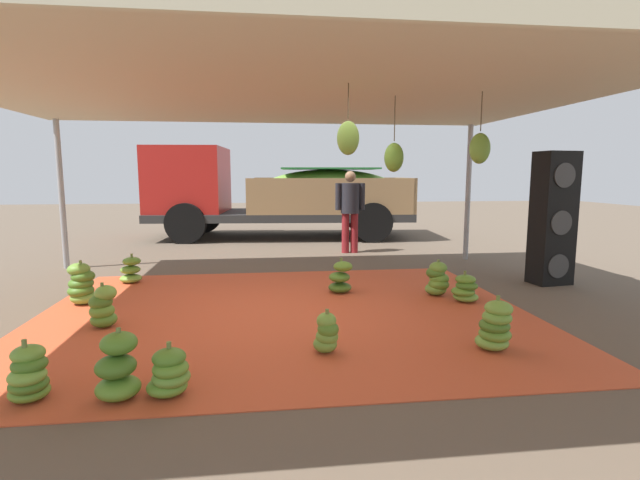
# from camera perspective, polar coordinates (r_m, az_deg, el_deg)

# --- Properties ---
(ground_plane) EXTENTS (40.00, 40.00, 0.00)m
(ground_plane) POSITION_cam_1_polar(r_m,az_deg,el_deg) (8.79, -5.23, -3.19)
(ground_plane) COLOR brown
(tarp_orange) EXTENTS (5.94, 4.83, 0.01)m
(tarp_orange) POSITION_cam_1_polar(r_m,az_deg,el_deg) (5.88, -4.24, -8.75)
(tarp_orange) COLOR #D1512D
(tarp_orange) RESTS_ON ground
(tent_canopy) EXTENTS (8.00, 7.00, 2.71)m
(tent_canopy) POSITION_cam_1_polar(r_m,az_deg,el_deg) (5.62, -4.21, 17.47)
(tent_canopy) COLOR #9EA0A5
(tent_canopy) RESTS_ON ground
(banana_bunch_0) EXTENTS (0.43, 0.43, 0.45)m
(banana_bunch_0) POSITION_cam_1_polar(r_m,az_deg,el_deg) (7.98, -21.89, -3.48)
(banana_bunch_0) COLOR #75A83D
(banana_bunch_0) RESTS_ON tarp_orange
(banana_bunch_1) EXTENTS (0.47, 0.47, 0.51)m
(banana_bunch_1) POSITION_cam_1_polar(r_m,az_deg,el_deg) (6.76, 2.50, -4.65)
(banana_bunch_1) COLOR #477523
(banana_bunch_1) RESTS_ON tarp_orange
(banana_bunch_2) EXTENTS (0.44, 0.44, 0.42)m
(banana_bunch_2) POSITION_cam_1_polar(r_m,az_deg,el_deg) (3.91, -17.74, -15.15)
(banana_bunch_2) COLOR #60932D
(banana_bunch_2) RESTS_ON tarp_orange
(banana_bunch_3) EXTENTS (0.37, 0.33, 0.50)m
(banana_bunch_3) POSITION_cam_1_polar(r_m,az_deg,el_deg) (5.79, -24.76, -7.44)
(banana_bunch_3) COLOR #518428
(banana_bunch_3) RESTS_ON tarp_orange
(banana_bunch_5) EXTENTS (0.39, 0.41, 0.48)m
(banana_bunch_5) POSITION_cam_1_polar(r_m,az_deg,el_deg) (4.24, -31.76, -13.78)
(banana_bunch_5) COLOR #60932D
(banana_bunch_5) RESTS_ON tarp_orange
(banana_bunch_6) EXTENTS (0.31, 0.31, 0.43)m
(banana_bunch_6) POSITION_cam_1_polar(r_m,az_deg,el_deg) (4.55, 0.80, -11.27)
(banana_bunch_6) COLOR #6B9E38
(banana_bunch_6) RESTS_ON tarp_orange
(banana_bunch_7) EXTENTS (0.42, 0.42, 0.51)m
(banana_bunch_7) POSITION_cam_1_polar(r_m,az_deg,el_deg) (6.82, 14.00, -4.65)
(banana_bunch_7) COLOR #6B9E38
(banana_bunch_7) RESTS_ON tarp_orange
(banana_bunch_8) EXTENTS (0.44, 0.44, 0.57)m
(banana_bunch_8) POSITION_cam_1_polar(r_m,az_deg,el_deg) (6.92, -26.85, -4.85)
(banana_bunch_8) COLOR #75A83D
(banana_bunch_8) RESTS_ON tarp_orange
(banana_bunch_9) EXTENTS (0.44, 0.44, 0.54)m
(banana_bunch_9) POSITION_cam_1_polar(r_m,az_deg,el_deg) (3.98, -23.27, -14.09)
(banana_bunch_9) COLOR #60932D
(banana_bunch_9) RESTS_ON tarp_orange
(banana_bunch_10) EXTENTS (0.49, 0.45, 0.42)m
(banana_bunch_10) POSITION_cam_1_polar(r_m,az_deg,el_deg) (6.59, 17.14, -5.71)
(banana_bunch_10) COLOR #75A83D
(banana_bunch_10) RESTS_ON tarp_orange
(banana_bunch_11) EXTENTS (0.45, 0.46, 0.54)m
(banana_bunch_11) POSITION_cam_1_polar(r_m,az_deg,el_deg) (4.89, 20.40, -9.83)
(banana_bunch_11) COLOR #75A83D
(banana_bunch_11) RESTS_ON tarp_orange
(cargo_truck_main) EXTENTS (6.99, 2.95, 2.40)m
(cargo_truck_main) POSITION_cam_1_polar(r_m,az_deg,el_deg) (12.82, -5.81, 5.78)
(cargo_truck_main) COLOR #2D2D2D
(cargo_truck_main) RESTS_ON ground
(worker_0) EXTENTS (0.65, 0.39, 1.76)m
(worker_0) POSITION_cam_1_polar(r_m,az_deg,el_deg) (10.20, 3.66, 4.19)
(worker_0) COLOR maroon
(worker_0) RESTS_ON ground
(speaker_stack) EXTENTS (0.62, 0.49, 2.04)m
(speaker_stack) POSITION_cam_1_polar(r_m,az_deg,el_deg) (8.09, 26.34, 2.34)
(speaker_stack) COLOR black
(speaker_stack) RESTS_ON ground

